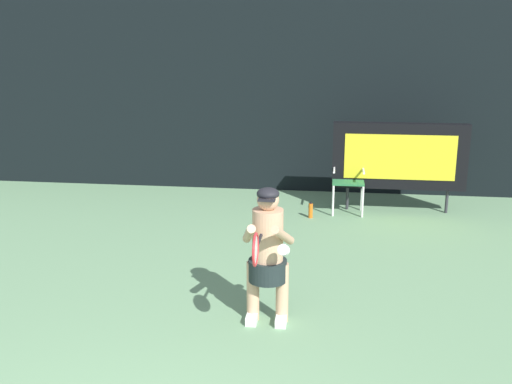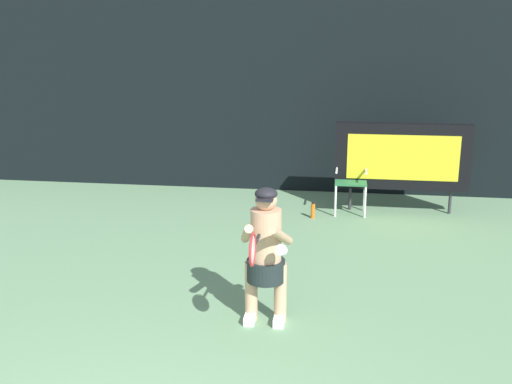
# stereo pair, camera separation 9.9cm
# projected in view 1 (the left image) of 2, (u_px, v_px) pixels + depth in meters

# --- Properties ---
(backdrop_screen) EXTENTS (18.00, 0.12, 3.66)m
(backdrop_screen) POSITION_uv_depth(u_px,v_px,m) (265.00, 96.00, 10.92)
(backdrop_screen) COLOR black
(backdrop_screen) RESTS_ON ground
(scoreboard) EXTENTS (2.20, 0.21, 1.50)m
(scoreboard) POSITION_uv_depth(u_px,v_px,m) (399.00, 156.00, 9.63)
(scoreboard) COLOR black
(scoreboard) RESTS_ON ground
(umpire_chair) EXTENTS (0.52, 0.44, 1.08)m
(umpire_chair) POSITION_uv_depth(u_px,v_px,m) (348.00, 176.00, 9.66)
(umpire_chair) COLOR white
(umpire_chair) RESTS_ON ground
(water_bottle) EXTENTS (0.07, 0.07, 0.27)m
(water_bottle) POSITION_uv_depth(u_px,v_px,m) (311.00, 211.00, 9.45)
(water_bottle) COLOR #D06218
(water_bottle) RESTS_ON ground
(tennis_player) EXTENTS (0.53, 0.61, 1.41)m
(tennis_player) POSITION_uv_depth(u_px,v_px,m) (268.00, 252.00, 5.79)
(tennis_player) COLOR white
(tennis_player) RESTS_ON ground
(tennis_racket) EXTENTS (0.03, 0.60, 0.31)m
(tennis_racket) POSITION_uv_depth(u_px,v_px,m) (256.00, 249.00, 5.24)
(tennis_racket) COLOR black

